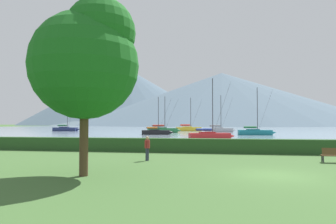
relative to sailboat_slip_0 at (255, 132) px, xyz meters
name	(u,v)px	position (x,y,z in m)	size (l,w,h in m)	color
ground_plane	(274,175)	(-4.82, -52.37, -0.67)	(1000.00, 1000.00, 0.00)	#3D602D
harbor_water	(226,128)	(-4.82, 84.63, -0.67)	(320.00, 246.00, 0.00)	#8499A8
hedge_line	(251,146)	(-4.82, -41.37, -0.06)	(80.00, 1.20, 1.21)	#284C23
sailboat_slip_0	(255,132)	(0.00, 0.00, 0.00)	(8.13, 3.07, 10.25)	#19707A
sailboat_slip_1	(189,129)	(-17.46, 31.53, 0.10)	(9.46, 4.52, 10.95)	gold
sailboat_slip_2	(210,135)	(-9.00, -19.27, -0.05)	(7.46, 3.85, 9.67)	red
sailboat_slip_3	(219,130)	(-7.72, 19.32, 0.06)	(8.86, 4.90, 10.45)	#9E9EA3
sailboat_slip_4	(156,132)	(-21.58, -0.49, -0.08)	(7.30, 3.02, 8.50)	black
sailboat_slip_6	(66,129)	(-56.45, 23.63, 0.06)	(8.78, 3.18, 11.79)	navy
sailboat_slip_7	(163,130)	(-22.49, 12.14, 0.07)	(9.18, 5.03, 9.71)	#236B38
park_bench_near_path	(336,154)	(-0.10, -46.77, -0.14)	(1.71, 0.54, 0.95)	brown
person_seated_viewer	(147,146)	(-12.26, -47.77, 0.31)	(0.36, 0.55, 1.65)	#2D3347
park_tree	(88,59)	(-13.70, -54.09, 5.00)	(5.25, 5.25, 8.63)	#4C3823
distant_hill_west_ridge	(118,110)	(-136.15, 305.16, 18.20)	(197.54, 197.54, 37.74)	slate
distant_hill_central_peak	(222,99)	(-5.45, 316.91, 31.91)	(357.53, 357.53, 65.15)	#4C6070
distant_hill_east_ridge	(125,96)	(-141.90, 352.64, 40.74)	(283.02, 283.02, 82.82)	#4C6070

